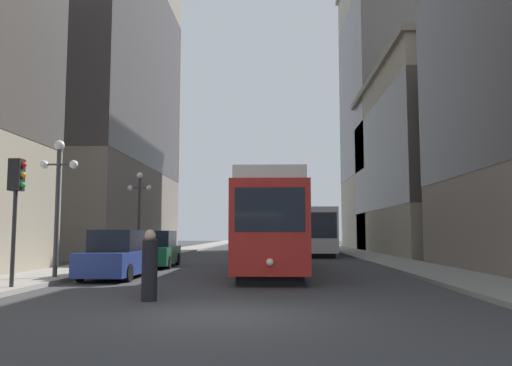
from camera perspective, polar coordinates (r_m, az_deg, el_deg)
name	(u,v)px	position (r m, az deg, el deg)	size (l,w,h in m)	color
ground_plane	(228,315)	(11.06, -3.09, -14.44)	(200.00, 200.00, 0.00)	#38383A
sidewalk_left	(187,249)	(51.64, -7.70, -7.32)	(2.85, 120.00, 0.15)	gray
sidewalk_right	(343,250)	(51.35, 9.60, -7.30)	(2.85, 120.00, 0.15)	gray
streetcar	(271,224)	(23.31, 1.68, -4.59)	(2.64, 14.50, 3.89)	black
transit_bus	(315,230)	(40.04, 6.58, -5.18)	(2.96, 11.81, 3.45)	black
parked_car_left_near	(118,256)	(20.33, -15.07, -7.81)	(1.95, 4.63, 1.82)	black
parked_car_left_mid	(157,250)	(26.55, -10.97, -7.32)	(2.05, 4.92, 1.82)	black
pedestrian_crossing_near	(149,263)	(15.18, -11.74, -8.71)	(0.41, 0.41, 1.81)	maroon
pedestrian_crossing_far	(150,268)	(13.43, -11.72, -9.21)	(0.40, 0.40, 1.78)	black
traffic_light_near_left	(16,188)	(16.71, -25.05, -0.50)	(0.47, 0.36, 3.74)	#232328
lamp_post_left_near	(58,185)	(19.92, -21.11, -0.24)	(1.41, 0.36, 4.93)	#333338
lamp_post_left_far	(139,202)	(30.55, -12.84, -2.03)	(1.41, 0.36, 5.07)	#333338
building_left_corner	(69,80)	(47.34, -19.99, 10.68)	(15.23, 23.77, 28.48)	slate
building_right_corner	(398,100)	(57.60, 15.43, 8.88)	(10.81, 16.74, 30.76)	#B2A893
building_right_far	(459,160)	(44.05, 21.65, 2.37)	(13.91, 20.75, 14.61)	gray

